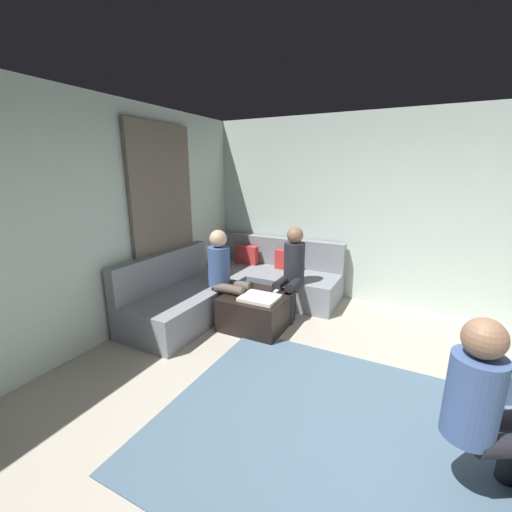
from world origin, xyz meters
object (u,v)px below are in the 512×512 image
object	(u,v)px
sectional_couch	(236,286)
person_on_couch_side	(226,273)
person_on_couch_back	(292,268)
coffee_mug	(248,284)
ottoman	(257,310)
person_on_armchair	(487,407)
game_remote	(277,291)

from	to	relation	value
sectional_couch	person_on_couch_side	size ratio (longest dim) A/B	2.12
person_on_couch_back	coffee_mug	bearing A→B (deg)	36.98
ottoman	person_on_armchair	bearing A→B (deg)	-33.32
game_remote	person_on_armchair	world-z (taller)	person_on_armchair
sectional_couch	person_on_couch_back	distance (m)	0.91
ottoman	coffee_mug	xyz separation A→B (m)	(-0.22, 0.18, 0.26)
sectional_couch	coffee_mug	xyz separation A→B (m)	(0.36, -0.30, 0.19)
person_on_couch_side	person_on_couch_back	bearing A→B (deg)	129.75
ottoman	game_remote	world-z (taller)	game_remote
sectional_couch	person_on_couch_back	xyz separation A→B (m)	(0.83, 0.06, 0.38)
ottoman	person_on_armchair	xyz separation A→B (m)	(2.18, -1.43, 0.43)
ottoman	sectional_couch	bearing A→B (deg)	140.34
person_on_couch_side	person_on_armchair	bearing A→B (deg)	61.77
person_on_couch_side	person_on_armchair	xyz separation A→B (m)	(2.61, -1.40, -0.01)
ottoman	coffee_mug	size ratio (longest dim) A/B	8.00
coffee_mug	person_on_couch_side	distance (m)	0.35
person_on_couch_back	person_on_couch_side	size ratio (longest dim) A/B	1.00
ottoman	person_on_couch_side	bearing A→B (deg)	-175.78
sectional_couch	ottoman	size ratio (longest dim) A/B	3.36
person_on_armchair	game_remote	bearing A→B (deg)	-160.04
sectional_couch	ottoman	bearing A→B (deg)	-39.66
ottoman	person_on_couch_side	xyz separation A→B (m)	(-0.43, -0.03, 0.45)
coffee_mug	person_on_armchair	xyz separation A→B (m)	(2.40, -1.61, 0.17)
game_remote	person_on_couch_side	size ratio (longest dim) A/B	0.12
person_on_armchair	person_on_couch_side	bearing A→B (deg)	-148.69
sectional_couch	ottoman	distance (m)	0.75
person_on_couch_back	person_on_armchair	size ratio (longest dim) A/B	1.02
coffee_mug	person_on_couch_back	xyz separation A→B (m)	(0.47, 0.35, 0.19)
person_on_couch_side	person_on_armchair	distance (m)	2.96
coffee_mug	game_remote	bearing A→B (deg)	5.71
ottoman	coffee_mug	distance (m)	0.38
game_remote	sectional_couch	bearing A→B (deg)	161.13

